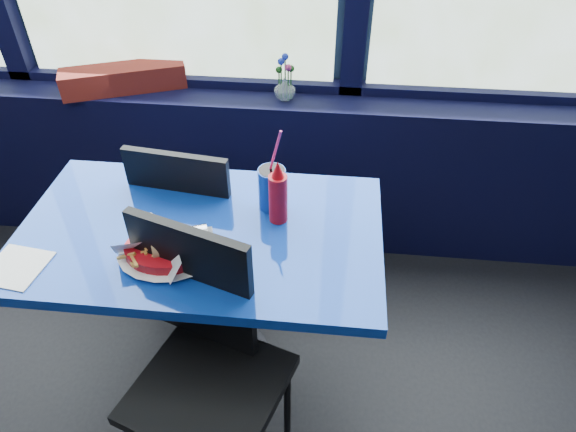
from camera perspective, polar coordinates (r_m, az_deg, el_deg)
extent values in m
cube|color=black|center=(2.66, -10.89, 5.70)|extent=(5.00, 0.26, 0.80)
cube|color=black|center=(2.53, -11.59, 14.41)|extent=(4.80, 0.08, 0.06)
cylinder|color=black|center=(2.27, -7.69, -15.52)|extent=(0.44, 0.44, 0.03)
cylinder|color=black|center=(2.01, -8.50, -10.26)|extent=(0.12, 0.12, 0.68)
cube|color=#0D3398|center=(1.73, -9.73, -1.96)|extent=(1.20, 0.70, 0.04)
cube|color=black|center=(1.68, -8.77, -18.42)|extent=(0.54, 0.54, 0.04)
cube|color=black|center=(1.60, -10.39, -7.55)|extent=(0.39, 0.16, 0.46)
cylinder|color=black|center=(2.02, -9.89, -16.04)|extent=(0.02, 0.02, 0.43)
cylinder|color=black|center=(1.91, -0.07, -20.01)|extent=(0.02, 0.02, 0.43)
cube|color=black|center=(2.25, -10.23, -0.46)|extent=(0.45, 0.45, 0.04)
cube|color=black|center=(1.95, -11.72, 1.26)|extent=(0.39, 0.08, 0.45)
cylinder|color=black|center=(2.47, -4.41, -2.52)|extent=(0.02, 0.02, 0.42)
cylinder|color=black|center=(2.24, -6.96, -8.42)|extent=(0.02, 0.02, 0.42)
cylinder|color=black|center=(2.57, -11.89, -1.29)|extent=(0.02, 0.02, 0.42)
cylinder|color=black|center=(2.35, -15.09, -6.76)|extent=(0.02, 0.02, 0.42)
cube|color=maroon|center=(2.52, -17.77, 14.37)|extent=(0.56, 0.33, 0.11)
imported|color=silver|center=(2.33, -0.35, 13.94)|extent=(0.10, 0.11, 0.10)
cylinder|color=#1E5919|center=(2.32, -0.76, 14.64)|extent=(0.01, 0.01, 0.16)
sphere|color=#2239C7|center=(2.28, -0.78, 16.78)|extent=(0.03, 0.03, 0.03)
cylinder|color=#1E5919|center=(2.31, 0.02, 14.26)|extent=(0.01, 0.01, 0.14)
sphere|color=#E14280|center=(2.27, 0.02, 16.16)|extent=(0.03, 0.03, 0.03)
cylinder|color=#1E5919|center=(2.33, -0.31, 14.97)|extent=(0.01, 0.01, 0.17)
sphere|color=#2239C7|center=(2.28, -0.32, 17.29)|extent=(0.03, 0.03, 0.03)
cylinder|color=#1E5919|center=(2.34, -0.99, 14.29)|extent=(0.01, 0.01, 0.12)
sphere|color=#1E5919|center=(2.30, -1.01, 15.93)|extent=(0.03, 0.03, 0.03)
cylinder|color=#1E5919|center=(2.32, 0.33, 14.30)|extent=(0.01, 0.01, 0.13)
sphere|color=#1E5919|center=(2.29, 0.33, 16.07)|extent=(0.03, 0.03, 0.03)
cylinder|color=#A80B13|center=(1.62, -13.47, -3.89)|extent=(0.26, 0.26, 0.05)
cylinder|color=white|center=(1.63, -13.42, -4.16)|extent=(0.25, 0.25, 0.00)
cylinder|color=silver|center=(1.60, -9.87, -2.49)|extent=(0.08, 0.10, 0.08)
sphere|color=#532B1C|center=(1.59, -14.15, -3.30)|extent=(0.06, 0.06, 0.06)
cylinder|color=red|center=(1.59, -14.52, -2.50)|extent=(0.05, 0.05, 0.01)
cylinder|color=#A80B13|center=(1.68, -1.10, 1.95)|extent=(0.06, 0.06, 0.18)
cone|color=#A80B13|center=(1.61, -1.16, 5.21)|extent=(0.04, 0.04, 0.06)
cylinder|color=#0D3598|center=(1.74, -1.78, 3.09)|extent=(0.09, 0.09, 0.15)
cylinder|color=black|center=(1.70, -1.83, 5.03)|extent=(0.09, 0.09, 0.01)
cylinder|color=#E83184|center=(1.66, -1.54, 6.80)|extent=(0.06, 0.06, 0.21)
cube|color=white|center=(1.77, -27.98, -5.03)|extent=(0.19, 0.19, 0.00)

